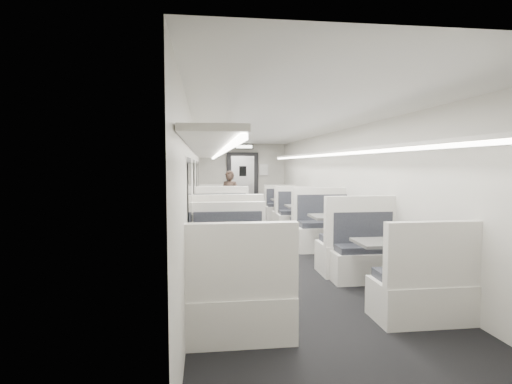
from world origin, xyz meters
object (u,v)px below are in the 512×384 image
object	(u,v)px
passenger	(230,198)
booth_right_d	(389,268)
booth_left_a	(216,210)
exit_sign	(244,147)
booth_left_b	(219,222)
booth_left_c	(223,236)
booth_left_d	(233,275)
booth_right_b	(304,220)
booth_right_a	(286,211)
vestibule_door	(243,183)
booth_right_c	(338,237)

from	to	relation	value
passenger	booth_right_d	bearing A→B (deg)	-51.89
booth_left_a	exit_sign	distance (m)	2.77
booth_left_b	booth_left_a	bearing A→B (deg)	90.00
exit_sign	booth_left_a	bearing A→B (deg)	-120.07
booth_left_c	booth_left_d	world-z (taller)	booth_left_c
exit_sign	passenger	bearing A→B (deg)	-105.32
booth_left_b	booth_left_c	size ratio (longest dim) A/B	0.92
booth_left_b	exit_sign	size ratio (longest dim) A/B	3.43
booth_right_b	booth_right_a	bearing A→B (deg)	90.00
booth_left_c	vestibule_door	xyz separation A→B (m)	(1.00, 6.84, 0.63)
booth_left_d	booth_right_b	bearing A→B (deg)	65.93
passenger	vestibule_door	xyz separation A→B (m)	(0.62, 2.76, 0.28)
booth_right_a	booth_right_c	world-z (taller)	booth_right_c
booth_left_c	booth_left_d	xyz separation A→B (m)	(0.00, -2.47, -0.02)
booth_left_d	passenger	xyz separation A→B (m)	(0.38, 6.55, 0.37)
passenger	vestibule_door	bearing A→B (deg)	101.21
booth_right_d	booth_left_a	bearing A→B (deg)	106.03
passenger	exit_sign	bearing A→B (deg)	98.60
booth_left_b	booth_left_c	distance (m)	2.04
booth_left_a	booth_right_b	xyz separation A→B (m)	(2.00, -2.62, 0.02)
booth_left_d	vestibule_door	xyz separation A→B (m)	(1.00, 9.31, 0.65)
exit_sign	booth_right_c	bearing A→B (deg)	-81.52
booth_left_b	passenger	distance (m)	2.11
booth_right_d	passenger	xyz separation A→B (m)	(-1.62, 6.41, 0.39)
booth_right_b	booth_left_a	bearing A→B (deg)	127.40
booth_left_c	booth_right_d	xyz separation A→B (m)	(2.00, -2.34, -0.04)
booth_left_c	booth_right_c	world-z (taller)	booth_left_c
booth_right_c	booth_left_b	bearing A→B (deg)	129.83
booth_left_a	booth_left_c	xyz separation A→B (m)	(0.00, -4.62, 0.06)
booth_left_c	booth_right_a	distance (m)	4.66
booth_left_a	passenger	size ratio (longest dim) A/B	1.31
booth_left_d	booth_right_c	distance (m)	2.91
booth_right_d	passenger	world-z (taller)	passenger
booth_right_c	passenger	size ratio (longest dim) A/B	1.51
booth_right_d	vestibule_door	xyz separation A→B (m)	(-1.00, 9.17, 0.67)
booth_left_d	booth_right_c	size ratio (longest dim) A/B	0.95
booth_right_a	booth_right_b	bearing A→B (deg)	-90.00
booth_right_c	exit_sign	bearing A→B (deg)	98.48
booth_left_a	booth_left_c	bearing A→B (deg)	-90.00
booth_left_d	passenger	size ratio (longest dim) A/B	1.43
vestibule_door	exit_sign	world-z (taller)	exit_sign
booth_left_a	booth_right_b	world-z (taller)	booth_right_b
booth_right_b	passenger	size ratio (longest dim) A/B	1.38
booth_left_a	booth_right_a	xyz separation A→B (m)	(2.00, -0.41, -0.00)
booth_left_a	vestibule_door	distance (m)	2.52
passenger	exit_sign	distance (m)	2.80
booth_left_c	vestibule_door	size ratio (longest dim) A/B	1.10
vestibule_door	booth_left_b	bearing A→B (deg)	-101.77
booth_left_b	booth_left_d	distance (m)	4.51
booth_right_c	vestibule_door	world-z (taller)	vestibule_door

